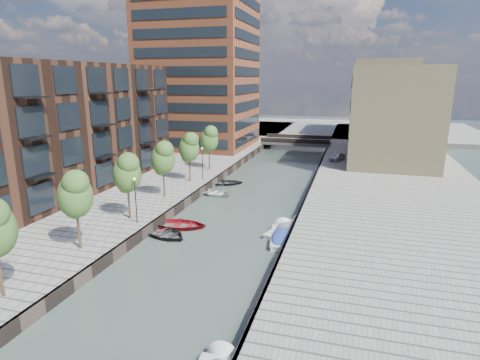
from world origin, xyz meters
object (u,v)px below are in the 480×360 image
at_px(tree_2, 75,193).
at_px(sloop_4, 226,184).
at_px(motorboat_4, 288,229).
at_px(tree_6, 209,138).
at_px(sloop_2, 180,227).
at_px(tree_3, 127,172).
at_px(tree_5, 189,147).
at_px(sloop_3, 214,195).
at_px(sloop_1, 164,236).
at_px(bridge, 297,141).
at_px(car, 337,157).
at_px(tree_4, 163,157).
at_px(motorboat_3, 283,236).

relative_size(tree_2, sloop_4, 1.35).
bearing_deg(motorboat_4, tree_6, 128.25).
bearing_deg(sloop_2, sloop_4, -2.88).
xyz_separation_m(tree_3, tree_5, (0.00, 14.00, 0.00)).
height_order(sloop_3, motorboat_4, motorboat_4).
xyz_separation_m(sloop_1, sloop_4, (-0.18, 18.15, 0.00)).
xyz_separation_m(bridge, tree_3, (-8.50, -47.00, 3.92)).
distance_m(bridge, tree_2, 54.81).
bearing_deg(bridge, tree_5, -104.44).
relative_size(sloop_2, sloop_4, 1.13).
bearing_deg(tree_3, tree_2, -90.00).
xyz_separation_m(bridge, sloop_2, (-4.20, -45.58, -1.39)).
height_order(tree_6, sloop_1, tree_6).
distance_m(tree_3, sloop_2, 6.98).
height_order(tree_2, tree_3, same).
bearing_deg(car, sloop_4, -110.05).
bearing_deg(bridge, sloop_1, -95.58).
distance_m(tree_3, motorboat_4, 15.27).
distance_m(tree_2, sloop_2, 10.84).
bearing_deg(sloop_3, tree_2, -170.49).
height_order(sloop_1, motorboat_4, motorboat_4).
relative_size(bridge, sloop_2, 2.63).
distance_m(sloop_3, car, 23.86).
height_order(tree_5, sloop_4, tree_5).
distance_m(tree_2, tree_6, 28.00).
height_order(tree_3, car, tree_3).
bearing_deg(motorboat_4, sloop_1, -158.22).
bearing_deg(tree_3, motorboat_4, 12.82).
xyz_separation_m(sloop_1, motorboat_4, (10.21, 4.08, 0.21)).
height_order(bridge, tree_5, tree_5).
height_order(tree_2, tree_5, same).
xyz_separation_m(tree_6, sloop_3, (3.70, -8.73, -5.31)).
height_order(bridge, sloop_1, bridge).
distance_m(tree_4, motorboat_3, 15.71).
relative_size(tree_4, sloop_2, 1.20).
bearing_deg(motorboat_3, sloop_4, 122.88).
distance_m(tree_5, sloop_4, 7.22).
distance_m(sloop_2, motorboat_3, 9.52).
bearing_deg(tree_2, sloop_2, 62.94).
distance_m(tree_5, sloop_1, 16.26).
relative_size(tree_3, motorboat_3, 1.04).
xyz_separation_m(tree_4, sloop_1, (3.82, -7.89, -5.31)).
bearing_deg(tree_5, sloop_2, -71.12).
relative_size(motorboat_4, car, 1.58).
bearing_deg(sloop_2, sloop_3, -2.12).
bearing_deg(sloop_2, motorboat_4, -84.95).
distance_m(bridge, motorboat_4, 44.17).
distance_m(tree_5, motorboat_3, 19.30).
relative_size(tree_3, sloop_2, 1.20).
distance_m(tree_2, motorboat_3, 17.01).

